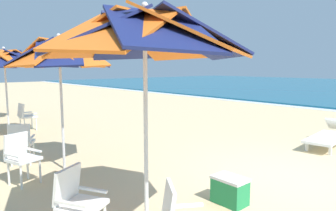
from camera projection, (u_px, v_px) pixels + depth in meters
ground_plane at (296, 182)px, 5.28m from camera, size 80.00×80.00×0.00m
beach_umbrella_0 at (145, 36)px, 3.39m from camera, size 2.43×2.43×2.71m
plastic_chair_1 at (77, 200)px, 3.44m from camera, size 0.61×0.60×0.87m
beach_umbrella_1 at (59, 55)px, 5.69m from camera, size 1.96×1.96×2.61m
plastic_chair_2 at (21, 141)px, 6.18m from camera, size 0.62×0.60×0.87m
plastic_chair_3 at (21, 155)px, 5.18m from camera, size 0.57×0.55×0.87m
beach_umbrella_2 at (4, 60)px, 8.26m from camera, size 2.21×2.21×2.54m
plastic_chair_5 at (26, 115)px, 9.46m from camera, size 0.46×0.49×0.87m
sun_lounger_1 at (329, 135)px, 7.65m from camera, size 0.82×2.19×0.62m
cooler_box at (230, 190)px, 4.44m from camera, size 0.50×0.34×0.40m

